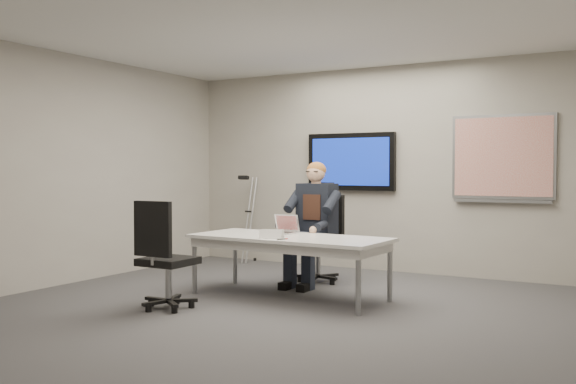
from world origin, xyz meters
The scene contains 14 objects.
floor centered at (0.00, 0.00, 0.00)m, with size 6.00×6.00×0.02m, color #343436.
ceiling centered at (0.00, 0.00, 2.80)m, with size 6.00×6.00×0.02m, color silver.
wall_back centered at (0.00, 3.00, 1.40)m, with size 6.00×0.02×2.80m, color gray.
wall_left centered at (-3.00, 0.00, 1.40)m, with size 0.02×6.00×2.80m, color gray.
conference_table centered at (-0.24, 0.73, 0.59)m, with size 2.20×0.99×0.67m.
tv_display centered at (-0.50, 2.95, 1.50)m, with size 1.30×0.09×0.80m.
whiteboard centered at (1.55, 2.97, 1.53)m, with size 1.25×0.08×1.10m.
office_chair_far centered at (-0.37, 1.76, 0.34)m, with size 0.62×0.62×1.08m.
office_chair_near centered at (-1.01, -0.39, 0.34)m, with size 0.52×0.52×1.09m.
seated_person centered at (-0.39, 1.49, 0.60)m, with size 0.48×0.81×1.48m.
crutch centered at (-2.08, 2.77, 0.67)m, with size 0.18×0.39×1.33m, color #B4B7BC, non-canonical shape.
laptop centered at (-0.45, 0.98, 0.72)m, with size 0.30×0.28×0.21m.
name_tent centered at (-0.29, 0.45, 0.72)m, with size 0.24×0.07×0.10m, color white, non-canonical shape.
pen centered at (-0.13, 0.40, 0.67)m, with size 0.01×0.01×0.13m, color black.
Camera 1 is at (3.18, -5.28, 1.39)m, focal length 40.00 mm.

